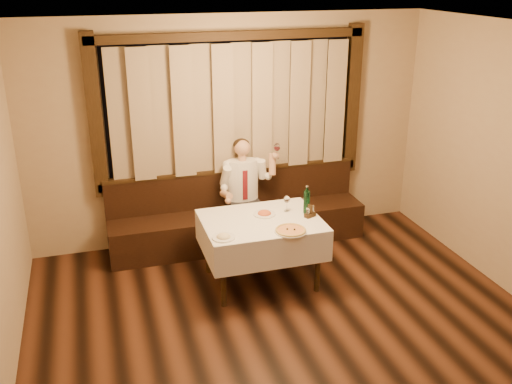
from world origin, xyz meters
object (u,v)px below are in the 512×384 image
object	(u,v)px
pasta_red	(264,212)
seated_man	(245,185)
green_bottle	(307,201)
cruet_caddy	(310,213)
dining_table	(261,228)
pizza	(291,230)
pasta_cream	(224,235)
banquette	(237,220)

from	to	relation	value
pasta_red	seated_man	bearing A→B (deg)	89.74
green_bottle	cruet_caddy	xyz separation A→B (m)	(0.00, -0.11, -0.09)
seated_man	cruet_caddy	bearing A→B (deg)	-65.81
seated_man	dining_table	bearing A→B (deg)	-94.54
dining_table	pizza	world-z (taller)	pizza
pasta_cream	green_bottle	distance (m)	1.09
banquette	cruet_caddy	distance (m)	1.32
banquette	cruet_caddy	bearing A→B (deg)	-64.33
pasta_red	pizza	bearing A→B (deg)	-75.31
pasta_red	pasta_cream	bearing A→B (deg)	-142.44
pasta_red	pasta_cream	xyz separation A→B (m)	(-0.57, -0.44, -0.00)
pizza	cruet_caddy	bearing A→B (deg)	41.79
cruet_caddy	banquette	bearing A→B (deg)	91.13
dining_table	green_bottle	distance (m)	0.58
banquette	cruet_caddy	size ratio (longest dim) A/B	22.57
banquette	pasta_cream	distance (m)	1.51
pasta_red	seated_man	size ratio (longest dim) A/B	0.18
pizza	seated_man	bearing A→B (deg)	95.43
dining_table	pasta_cream	size ratio (longest dim) A/B	5.44
banquette	dining_table	size ratio (longest dim) A/B	2.52
pizza	cruet_caddy	distance (m)	0.45
seated_man	pasta_red	bearing A→B (deg)	-90.26
pizza	green_bottle	distance (m)	0.54
banquette	pasta_red	world-z (taller)	banquette
green_bottle	banquette	bearing A→B (deg)	118.11
pasta_cream	green_bottle	size ratio (longest dim) A/B	0.73
pasta_red	seated_man	xyz separation A→B (m)	(0.00, 0.82, 0.01)
pasta_red	pasta_cream	distance (m)	0.72
cruet_caddy	seated_man	distance (m)	1.11
pizza	banquette	bearing A→B (deg)	98.09
seated_man	pasta_cream	bearing A→B (deg)	-114.41
green_bottle	cruet_caddy	distance (m)	0.14
banquette	dining_table	xyz separation A→B (m)	(0.00, -1.02, 0.34)
pasta_red	cruet_caddy	world-z (taller)	cruet_caddy
dining_table	pizza	bearing A→B (deg)	-62.11
banquette	pasta_red	size ratio (longest dim) A/B	13.13
pizza	green_bottle	size ratio (longest dim) A/B	1.05
green_bottle	seated_man	distance (m)	1.02
pizza	pasta_cream	world-z (taller)	pasta_cream
banquette	pasta_cream	xyz separation A→B (m)	(-0.50, -1.35, 0.48)
banquette	pasta_cream	bearing A→B (deg)	-110.25
pizza	pasta_cream	size ratio (longest dim) A/B	1.43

